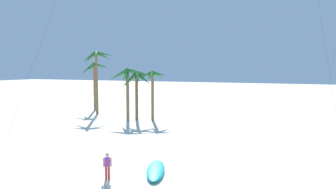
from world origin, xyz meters
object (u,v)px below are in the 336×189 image
object	(u,v)px
palm_tree_2	(153,80)
palm_tree_3	(137,81)
palm_tree_1	(95,71)
person_foreground_walker	(107,165)
palm_tree_4	(128,78)
grounded_kite_0	(156,170)
palm_tree_0	(97,62)

from	to	relation	value
palm_tree_2	palm_tree_3	bearing A→B (deg)	-164.50
palm_tree_1	person_foreground_walker	size ratio (longest dim) A/B	4.74
palm_tree_4	palm_tree_3	bearing A→B (deg)	41.48
palm_tree_2	grounded_kite_0	xyz separation A→B (m)	(9.06, -18.04, -5.10)
palm_tree_3	person_foreground_walker	xyz separation A→B (m)	(8.94, -19.77, -4.17)
palm_tree_3	palm_tree_0	bearing A→B (deg)	164.80
palm_tree_3	grounded_kite_0	bearing A→B (deg)	-57.65
palm_tree_0	palm_tree_1	distance (m)	4.91
palm_tree_2	palm_tree_0	bearing A→B (deg)	170.94
palm_tree_4	person_foreground_walker	xyz separation A→B (m)	(9.81, -19.01, -4.57)
palm_tree_4	grounded_kite_0	world-z (taller)	palm_tree_4
palm_tree_0	palm_tree_3	size ratio (longest dim) A/B	1.46
palm_tree_3	palm_tree_4	distance (m)	1.22
grounded_kite_0	palm_tree_1	bearing A→B (deg)	133.41
grounded_kite_0	palm_tree_0	bearing A→B (deg)	133.93
palm_tree_3	grounded_kite_0	size ratio (longest dim) A/B	1.47
palm_tree_0	palm_tree_4	distance (m)	7.86
palm_tree_1	grounded_kite_0	bearing A→B (deg)	-46.59
grounded_kite_0	person_foreground_walker	bearing A→B (deg)	-132.91
palm_tree_0	person_foreground_walker	xyz separation A→B (m)	(16.75, -21.90, -6.83)
person_foreground_walker	palm_tree_2	bearing A→B (deg)	108.83
palm_tree_1	palm_tree_2	xyz separation A→B (m)	(12.88, -5.16, -1.13)
palm_tree_1	palm_tree_4	world-z (taller)	palm_tree_1
palm_tree_1	person_foreground_walker	xyz separation A→B (m)	(19.81, -25.49, -5.50)
palm_tree_1	palm_tree_3	xyz separation A→B (m)	(10.87, -5.72, -1.33)
palm_tree_2	palm_tree_3	size ratio (longest dim) A/B	1.02
palm_tree_2	palm_tree_4	world-z (taller)	palm_tree_4
grounded_kite_0	palm_tree_3	bearing A→B (deg)	122.35
palm_tree_0	person_foreground_walker	bearing A→B (deg)	-52.58
palm_tree_1	palm_tree_4	xyz separation A→B (m)	(10.00, -6.48, -0.93)
palm_tree_4	palm_tree_1	bearing A→B (deg)	147.06
palm_tree_1	palm_tree_4	size ratio (longest dim) A/B	1.14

